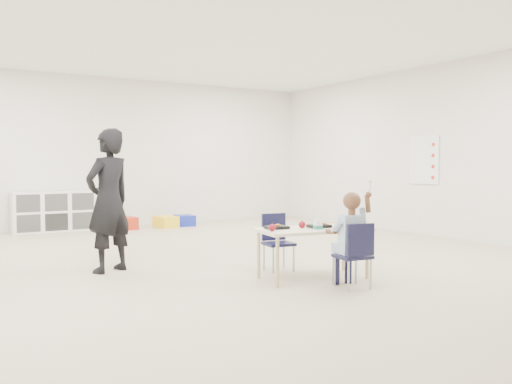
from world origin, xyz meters
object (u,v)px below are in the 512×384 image
table (313,253)px  chair_near (353,255)px  cubby_shelf (54,211)px  adult (109,201)px  child (353,236)px

table → chair_near: size_ratio=1.93×
chair_near → cubby_shelf: 6.22m
adult → table: bearing=114.7°
table → cubby_shelf: cubby_shelf is taller
chair_near → cubby_shelf: (-1.56, 6.02, 0.04)m
cubby_shelf → adult: (-0.21, -4.05, 0.43)m
chair_near → cubby_shelf: cubby_shelf is taller
table → adult: (-1.69, 1.45, 0.52)m
child → cubby_shelf: 6.22m
adult → cubby_shelf: bearing=-117.7°
table → adult: size_ratio=0.77×
chair_near → child: 0.18m
table → chair_near: chair_near is taller
adult → chair_near: bearing=107.1°
cubby_shelf → table: bearing=-74.9°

